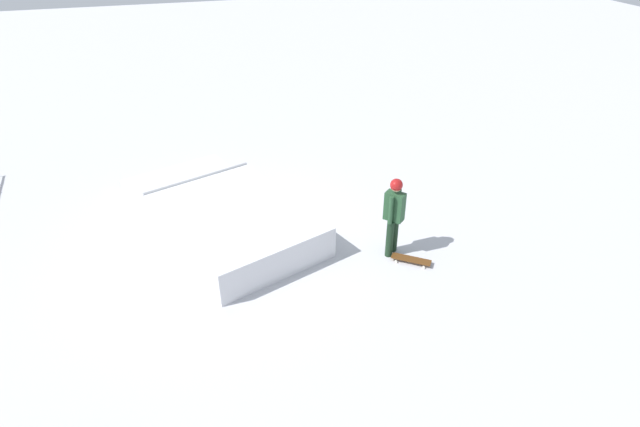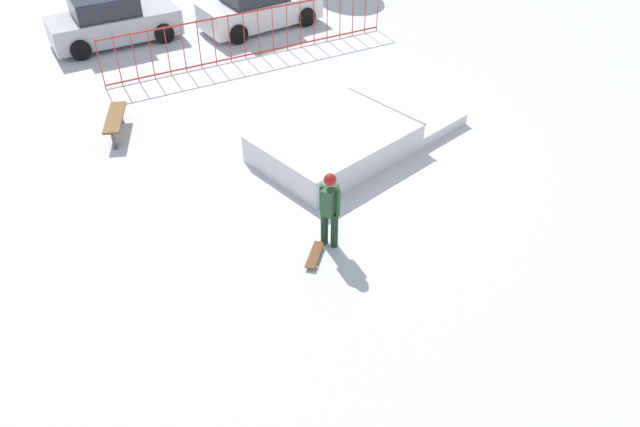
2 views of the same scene
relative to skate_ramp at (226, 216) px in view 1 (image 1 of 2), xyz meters
name	(u,v)px [view 1 (image 1 of 2)]	position (x,y,z in m)	size (l,w,h in m)	color
ground_plane	(231,240)	(-0.50, -0.03, -0.32)	(60.00, 60.00, 0.00)	silver
skate_ramp	(226,216)	(0.00, 0.00, 0.00)	(5.96, 4.29, 0.74)	silver
skater	(394,211)	(-1.88, -3.15, 0.69)	(0.43, 0.42, 1.73)	black
skateboard	(411,259)	(-2.31, -3.41, -0.24)	(0.64, 0.76, 0.09)	#593314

